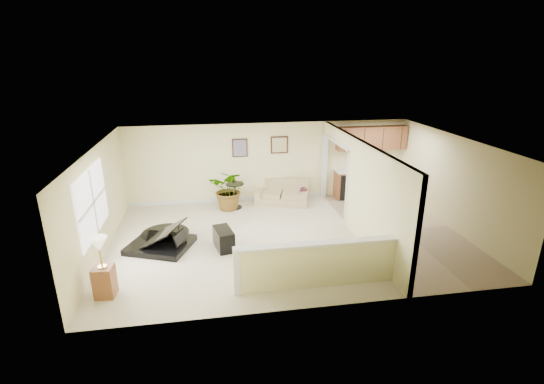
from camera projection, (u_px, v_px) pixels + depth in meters
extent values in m
plane|color=beige|center=(288.00, 238.00, 10.19)|extent=(9.00, 9.00, 0.00)
cube|color=beige|center=(270.00, 162.00, 12.58)|extent=(9.00, 0.04, 2.50)
cube|color=beige|center=(323.00, 247.00, 6.98)|extent=(9.00, 0.04, 2.50)
cube|color=beige|center=(98.00, 203.00, 9.09)|extent=(0.04, 6.00, 2.50)
cube|color=beige|center=(454.00, 183.00, 10.47)|extent=(0.04, 6.00, 2.50)
cube|color=silver|center=(290.00, 143.00, 9.37)|extent=(9.00, 6.00, 0.04)
cube|color=tan|center=(402.00, 229.00, 10.68)|extent=(2.70, 6.00, 0.01)
cube|color=beige|center=(377.00, 205.00, 8.94)|extent=(0.12, 3.60, 2.50)
cube|color=beige|center=(338.00, 135.00, 11.37)|extent=(0.12, 2.35, 0.40)
cube|color=beige|center=(319.00, 265.00, 7.91)|extent=(3.30, 0.12, 0.95)
cube|color=silver|center=(320.00, 243.00, 7.75)|extent=(3.40, 0.22, 0.05)
cube|color=silver|center=(237.00, 271.00, 7.65)|extent=(0.14, 0.14, 1.00)
cube|color=white|center=(92.00, 202.00, 8.56)|extent=(0.05, 2.15, 1.45)
cube|color=#331C12|center=(240.00, 148.00, 12.24)|extent=(0.48, 0.03, 0.58)
cube|color=#86556A|center=(240.00, 148.00, 12.22)|extent=(0.40, 0.01, 0.50)
cube|color=#331C12|center=(279.00, 145.00, 12.42)|extent=(0.55, 0.03, 0.55)
cube|color=silver|center=(279.00, 145.00, 12.40)|extent=(0.46, 0.01, 0.46)
cube|color=brown|center=(369.00, 183.00, 13.07)|extent=(2.30, 0.60, 0.90)
cube|color=silver|center=(370.00, 170.00, 12.91)|extent=(2.36, 0.65, 0.04)
cube|color=black|center=(346.00, 185.00, 12.95)|extent=(0.60, 0.60, 0.84)
cube|color=brown|center=(372.00, 138.00, 12.69)|extent=(2.30, 0.35, 0.75)
cube|color=black|center=(158.00, 219.00, 9.43)|extent=(1.77, 1.66, 0.29)
cylinder|color=black|center=(154.00, 212.00, 9.91)|extent=(1.21, 1.21, 0.29)
cube|color=white|center=(194.00, 219.00, 9.57)|extent=(0.56, 0.99, 0.02)
cube|color=black|center=(153.00, 208.00, 9.42)|extent=(1.45, 1.46, 0.66)
cube|color=black|center=(224.00, 239.00, 9.57)|extent=(0.52, 0.81, 0.50)
cube|color=tan|center=(282.00, 196.00, 12.57)|extent=(1.85, 1.39, 0.46)
cube|color=tan|center=(280.00, 178.00, 12.75)|extent=(1.63, 0.71, 0.48)
cube|color=tan|center=(259.00, 187.00, 12.36)|extent=(0.47, 0.95, 0.18)
cube|color=tan|center=(304.00, 185.00, 12.58)|extent=(0.47, 0.95, 0.18)
cylinder|color=black|center=(236.00, 207.00, 12.20)|extent=(0.39, 0.39, 0.03)
cylinder|color=black|center=(235.00, 196.00, 12.07)|extent=(0.04, 0.04, 0.77)
cylinder|color=black|center=(235.00, 184.00, 11.95)|extent=(0.55, 0.55, 0.03)
cylinder|color=black|center=(230.00, 205.00, 12.07)|extent=(0.36, 0.36, 0.26)
imported|color=#194916|center=(230.00, 189.00, 11.91)|extent=(1.46, 1.38, 1.28)
cylinder|color=black|center=(303.00, 200.00, 12.57)|extent=(0.27, 0.27, 0.19)
imported|color=#194916|center=(303.00, 195.00, 12.52)|extent=(0.30, 0.30, 0.52)
cube|color=brown|center=(105.00, 281.00, 7.65)|extent=(0.40, 0.40, 0.63)
cylinder|color=#AC8F39|center=(102.00, 267.00, 7.54)|extent=(0.17, 0.17, 0.02)
cylinder|color=#AC8F39|center=(101.00, 257.00, 7.47)|extent=(0.03, 0.03, 0.42)
cone|color=beige|center=(99.00, 244.00, 7.38)|extent=(0.34, 0.34, 0.27)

